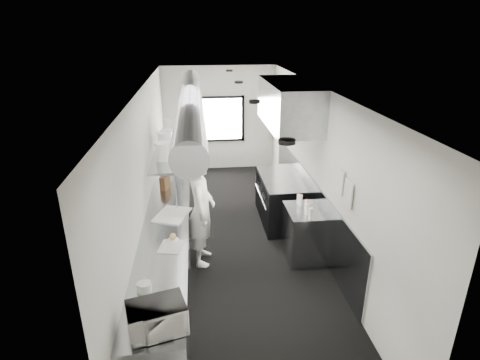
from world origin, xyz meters
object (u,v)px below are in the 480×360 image
object	(u,v)px
pass_shelf	(168,148)
small_plate	(173,240)
far_work_table	(177,163)
deli_tub_a	(145,287)
bottle_station	(305,233)
squeeze_bottle_e	(299,199)
range	(281,199)
squeeze_bottle_c	(306,205)
plate_stack_a	(163,151)
squeeze_bottle_b	(307,209)
exhaust_hood	(289,104)
squeeze_bottle_a	(310,213)
plate_stack_d	(170,128)
prep_counter	(169,235)
plate_stack_b	(165,141)
cutting_board	(172,215)
squeeze_bottle_d	(300,200)
microwave	(157,318)
deli_tub_b	(142,287)
plate_stack_c	(166,138)
line_cook	(201,211)
knife_block	(165,182)

from	to	relation	value
pass_shelf	small_plate	distance (m)	2.53
far_work_table	deli_tub_a	bearing A→B (deg)	-91.34
bottle_station	squeeze_bottle_e	world-z (taller)	squeeze_bottle_e
range	squeeze_bottle_c	size ratio (longest dim) A/B	9.29
plate_stack_a	squeeze_bottle_b	xyz separation A→B (m)	(2.32, -1.04, -0.73)
small_plate	squeeze_bottle_e	xyz separation A→B (m)	(2.09, 1.00, 0.08)
squeeze_bottle_b	squeeze_bottle_c	world-z (taller)	squeeze_bottle_b
far_work_table	small_plate	xyz separation A→B (m)	(0.13, -4.65, 0.46)
exhaust_hood	squeeze_bottle_a	size ratio (longest dim) A/B	11.79
plate_stack_d	squeeze_bottle_a	size ratio (longest dim) A/B	2.18
squeeze_bottle_c	prep_counter	bearing A→B (deg)	175.28
deli_tub_a	plate_stack_b	size ratio (longest dim) A/B	0.45
cutting_board	squeeze_bottle_c	world-z (taller)	squeeze_bottle_c
plate_stack_d	squeeze_bottle_d	distance (m)	3.20
microwave	small_plate	world-z (taller)	microwave
far_work_table	plate_stack_b	size ratio (longest dim) A/B	3.57
deli_tub_a	range	bearing A→B (deg)	54.50
small_plate	squeeze_bottle_b	size ratio (longest dim) A/B	0.84
prep_counter	squeeze_bottle_a	world-z (taller)	squeeze_bottle_a
deli_tub_b	plate_stack_a	distance (m)	2.83
exhaust_hood	small_plate	size ratio (longest dim) A/B	13.67
squeeze_bottle_b	bottle_station	bearing A→B (deg)	74.52
squeeze_bottle_a	bottle_station	bearing A→B (deg)	83.79
prep_counter	squeeze_bottle_d	xyz separation A→B (m)	(2.23, -0.02, 0.55)
squeeze_bottle_e	far_work_table	bearing A→B (deg)	121.32
plate_stack_c	squeeze_bottle_a	size ratio (longest dim) A/B	1.65
pass_shelf	plate_stack_d	distance (m)	0.65
range	plate_stack_c	distance (m)	2.61
line_cook	deli_tub_a	world-z (taller)	line_cook
line_cook	squeeze_bottle_c	world-z (taller)	line_cook
plate_stack_b	squeeze_bottle_a	size ratio (longest dim) A/B	1.80
plate_stack_c	squeeze_bottle_e	distance (m)	2.84
range	squeeze_bottle_c	bearing A→B (deg)	-85.86
deli_tub_a	squeeze_bottle_b	world-z (taller)	squeeze_bottle_b
microwave	deli_tub_a	bearing A→B (deg)	91.86
plate_stack_c	range	bearing A→B (deg)	-9.23
exhaust_hood	squeeze_bottle_a	distance (m)	2.22
plate_stack_a	squeeze_bottle_e	bearing A→B (deg)	-15.46
exhaust_hood	deli_tub_a	distance (m)	4.28
range	deli_tub_a	bearing A→B (deg)	-125.50
exhaust_hood	cutting_board	distance (m)	2.95
range	squeeze_bottle_e	distance (m)	1.26
plate_stack_b	squeeze_bottle_a	bearing A→B (deg)	-38.14
squeeze_bottle_b	squeeze_bottle_d	xyz separation A→B (m)	(-0.02, 0.34, 0.00)
pass_shelf	far_work_table	xyz separation A→B (m)	(0.04, 2.20, -1.09)
deli_tub_b	plate_stack_b	world-z (taller)	plate_stack_b
exhaust_hood	squeeze_bottle_d	world-z (taller)	exhaust_hood
knife_block	plate_stack_c	xyz separation A→B (m)	(0.03, 0.59, 0.70)
prep_counter	microwave	distance (m)	2.77
exhaust_hood	far_work_table	xyz separation A→B (m)	(-2.25, 2.50, -1.94)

